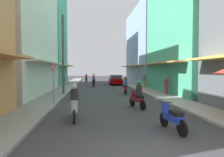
% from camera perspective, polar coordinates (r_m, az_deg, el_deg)
% --- Properties ---
extents(ground_plane, '(101.13, 101.13, 0.00)m').
position_cam_1_polar(ground_plane, '(23.27, -2.57, -2.92)').
color(ground_plane, '#38383A').
extents(sidewalk_left, '(1.89, 53.97, 0.12)m').
position_cam_1_polar(sidewalk_left, '(23.43, -13.55, -2.80)').
color(sidewalk_left, gray).
rests_on(sidewalk_left, ground).
extents(sidewalk_right, '(1.89, 53.97, 0.12)m').
position_cam_1_polar(sidewalk_right, '(23.95, 8.16, -2.64)').
color(sidewalk_right, '#ADA89E').
rests_on(sidewalk_right, ground).
extents(building_left_mid, '(7.05, 12.80, 12.69)m').
position_cam_1_polar(building_left_mid, '(20.28, -26.97, 14.03)').
color(building_left_mid, silver).
rests_on(building_left_mid, ground).
extents(building_left_far, '(7.05, 9.25, 16.32)m').
position_cam_1_polar(building_left_far, '(31.68, -19.22, 13.20)').
color(building_left_far, '#4CB28C').
rests_on(building_left_far, ground).
extents(building_right_mid, '(7.05, 10.96, 16.93)m').
position_cam_1_polar(building_right_mid, '(21.70, 22.41, 19.10)').
color(building_right_mid, '#4CB28C').
rests_on(building_right_mid, ground).
extents(building_right_far, '(7.05, 13.86, 11.81)m').
position_cam_1_polar(building_right_far, '(33.00, 11.43, 8.89)').
color(building_right_far, '#8CA5CC').
rests_on(building_right_far, ground).
extents(motorbike_black, '(0.55, 1.81, 1.58)m').
position_cam_1_polar(motorbike_black, '(25.86, -5.25, -0.82)').
color(motorbike_black, black).
rests_on(motorbike_black, ground).
extents(motorbike_green, '(0.55, 1.81, 1.58)m').
position_cam_1_polar(motorbike_green, '(36.09, -7.34, 0.11)').
color(motorbike_green, black).
rests_on(motorbike_green, ground).
extents(motorbike_white, '(0.74, 1.75, 1.58)m').
position_cam_1_polar(motorbike_white, '(38.43, -5.23, 0.26)').
color(motorbike_white, black).
rests_on(motorbike_white, ground).
extents(motorbike_maroon, '(0.68, 1.77, 1.58)m').
position_cam_1_polar(motorbike_maroon, '(11.45, 7.31, -5.00)').
color(motorbike_maroon, black).
rests_on(motorbike_maroon, ground).
extents(motorbike_silver, '(0.55, 1.81, 1.58)m').
position_cam_1_polar(motorbike_silver, '(8.95, -10.71, -7.12)').
color(motorbike_silver, black).
rests_on(motorbike_silver, ground).
extents(motorbike_red, '(0.55, 1.81, 1.58)m').
position_cam_1_polar(motorbike_red, '(18.10, 3.84, -2.23)').
color(motorbike_red, black).
rests_on(motorbike_red, ground).
extents(motorbike_blue, '(0.55, 1.81, 0.96)m').
position_cam_1_polar(motorbike_blue, '(7.59, 16.67, -10.46)').
color(motorbike_blue, black).
rests_on(motorbike_blue, ground).
extents(parked_car, '(1.82, 4.12, 1.45)m').
position_cam_1_polar(parked_car, '(29.34, 0.95, -0.35)').
color(parked_car, '#8C0000').
rests_on(parked_car, ground).
extents(pedestrian_far, '(0.34, 0.34, 1.58)m').
position_cam_1_polar(pedestrian_far, '(26.94, -13.65, -0.57)').
color(pedestrian_far, '#598C59').
rests_on(pedestrian_far, ground).
extents(pedestrian_midway, '(0.34, 0.34, 1.63)m').
position_cam_1_polar(pedestrian_midway, '(17.59, 15.26, -2.10)').
color(pedestrian_midway, '#99333F').
rests_on(pedestrian_midway, ground).
extents(pedestrian_foreground, '(0.34, 0.34, 1.70)m').
position_cam_1_polar(pedestrian_foreground, '(23.97, 9.08, -0.75)').
color(pedestrian_foreground, '#BF8C3F').
rests_on(pedestrian_foreground, ground).
extents(utility_pole, '(0.20, 1.20, 6.91)m').
position_cam_1_polar(utility_pole, '(17.73, -13.82, 6.75)').
color(utility_pole, '#4C4C4F').
rests_on(utility_pole, ground).
extents(street_sign_no_entry, '(0.07, 0.60, 2.65)m').
position_cam_1_polar(street_sign_no_entry, '(12.64, -16.42, 0.24)').
color(street_sign_no_entry, gray).
rests_on(street_sign_no_entry, ground).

